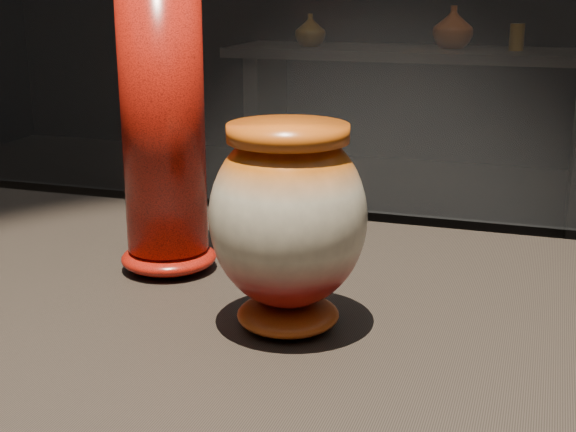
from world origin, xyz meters
name	(u,v)px	position (x,y,z in m)	size (l,w,h in m)	color
main_vase	(288,220)	(-0.11, 0.02, 1.01)	(0.17, 0.17, 0.20)	maroon
tall_vase	(163,125)	(-0.30, 0.13, 1.07)	(0.14, 0.14, 0.36)	red
back_shelf	(416,99)	(-0.57, 3.59, 0.64)	(2.00, 0.60, 0.90)	black
back_vase_left	(310,30)	(-1.14, 3.53, 0.99)	(0.16, 0.16, 0.17)	#9E6B17
back_vase_mid	(453,27)	(-0.40, 3.64, 1.01)	(0.21, 0.21, 0.22)	maroon
back_vase_right	(517,37)	(-0.07, 3.60, 0.97)	(0.07, 0.07, 0.13)	#9E6B17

